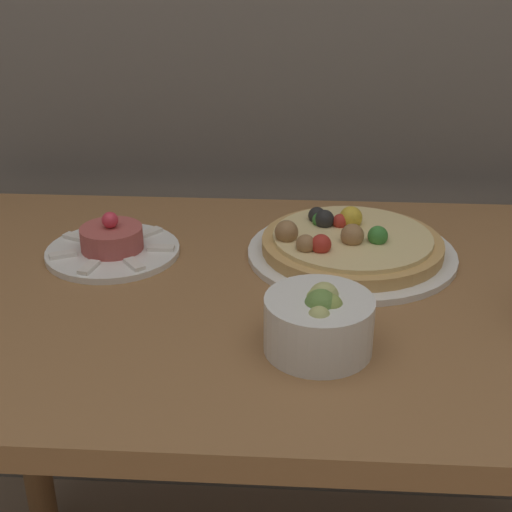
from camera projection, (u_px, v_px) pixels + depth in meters
dining_table at (283, 365)px, 1.04m from camera, size 1.18×0.68×0.78m
pizza_plate at (350, 245)px, 1.07m from camera, size 0.31×0.31×0.06m
tartare_plate at (112, 245)px, 1.07m from camera, size 0.20×0.20×0.07m
small_bowl at (319, 321)px, 0.83m from camera, size 0.13×0.13×0.08m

